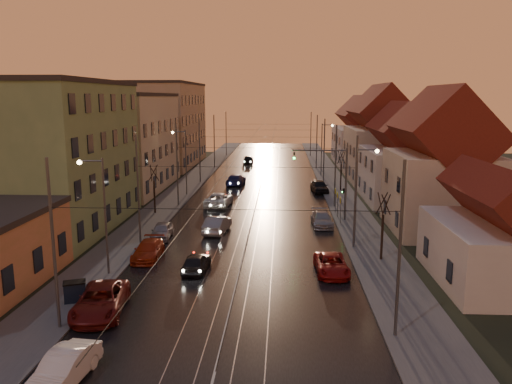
% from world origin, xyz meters
% --- Properties ---
extents(ground, '(160.00, 160.00, 0.00)m').
position_xyz_m(ground, '(0.00, 0.00, 0.00)').
color(ground, black).
rests_on(ground, ground).
extents(road, '(16.00, 120.00, 0.04)m').
position_xyz_m(road, '(0.00, 40.00, 0.02)').
color(road, black).
rests_on(road, ground).
extents(sidewalk_left, '(4.00, 120.00, 0.15)m').
position_xyz_m(sidewalk_left, '(-10.00, 40.00, 0.07)').
color(sidewalk_left, '#4C4C4C').
rests_on(sidewalk_left, ground).
extents(sidewalk_right, '(4.00, 120.00, 0.15)m').
position_xyz_m(sidewalk_right, '(10.00, 40.00, 0.07)').
color(sidewalk_right, '#4C4C4C').
rests_on(sidewalk_right, ground).
extents(tram_rail_0, '(0.06, 120.00, 0.03)m').
position_xyz_m(tram_rail_0, '(-2.20, 40.00, 0.06)').
color(tram_rail_0, gray).
rests_on(tram_rail_0, road).
extents(tram_rail_1, '(0.06, 120.00, 0.03)m').
position_xyz_m(tram_rail_1, '(-0.77, 40.00, 0.06)').
color(tram_rail_1, gray).
rests_on(tram_rail_1, road).
extents(tram_rail_2, '(0.06, 120.00, 0.03)m').
position_xyz_m(tram_rail_2, '(0.77, 40.00, 0.06)').
color(tram_rail_2, gray).
rests_on(tram_rail_2, road).
extents(tram_rail_3, '(0.06, 120.00, 0.03)m').
position_xyz_m(tram_rail_3, '(2.20, 40.00, 0.06)').
color(tram_rail_3, gray).
rests_on(tram_rail_3, road).
extents(apartment_left_1, '(10.00, 18.00, 13.00)m').
position_xyz_m(apartment_left_1, '(-17.50, 14.00, 6.50)').
color(apartment_left_1, '#668555').
rests_on(apartment_left_1, ground).
extents(apartment_left_2, '(10.00, 20.00, 12.00)m').
position_xyz_m(apartment_left_2, '(-17.50, 34.00, 6.00)').
color(apartment_left_2, beige).
rests_on(apartment_left_2, ground).
extents(apartment_left_3, '(10.00, 24.00, 14.00)m').
position_xyz_m(apartment_left_3, '(-17.50, 58.00, 7.00)').
color(apartment_left_3, tan).
rests_on(apartment_left_3, ground).
extents(house_right_0, '(8.16, 10.20, 5.80)m').
position_xyz_m(house_right_0, '(17.00, 2.00, 2.92)').
color(house_right_0, silver).
rests_on(house_right_0, ground).
extents(house_right_1, '(8.67, 10.20, 10.80)m').
position_xyz_m(house_right_1, '(17.00, 15.00, 5.45)').
color(house_right_1, '#C4B197').
rests_on(house_right_1, ground).
extents(house_right_2, '(9.18, 12.24, 9.20)m').
position_xyz_m(house_right_2, '(17.00, 28.00, 4.64)').
color(house_right_2, silver).
rests_on(house_right_2, ground).
extents(house_right_3, '(9.18, 14.28, 11.50)m').
position_xyz_m(house_right_3, '(17.00, 43.00, 5.80)').
color(house_right_3, '#C4B197').
rests_on(house_right_3, ground).
extents(house_right_4, '(9.18, 16.32, 10.00)m').
position_xyz_m(house_right_4, '(17.00, 61.00, 5.05)').
color(house_right_4, silver).
rests_on(house_right_4, ground).
extents(catenary_pole_l_0, '(0.16, 0.16, 9.00)m').
position_xyz_m(catenary_pole_l_0, '(-8.60, -6.00, 4.50)').
color(catenary_pole_l_0, '#595B60').
rests_on(catenary_pole_l_0, ground).
extents(catenary_pole_r_0, '(0.16, 0.16, 9.00)m').
position_xyz_m(catenary_pole_r_0, '(8.60, -6.00, 4.50)').
color(catenary_pole_r_0, '#595B60').
rests_on(catenary_pole_r_0, ground).
extents(catenary_pole_l_1, '(0.16, 0.16, 9.00)m').
position_xyz_m(catenary_pole_l_1, '(-8.60, 9.00, 4.50)').
color(catenary_pole_l_1, '#595B60').
rests_on(catenary_pole_l_1, ground).
extents(catenary_pole_r_1, '(0.16, 0.16, 9.00)m').
position_xyz_m(catenary_pole_r_1, '(8.60, 9.00, 4.50)').
color(catenary_pole_r_1, '#595B60').
rests_on(catenary_pole_r_1, ground).
extents(catenary_pole_l_2, '(0.16, 0.16, 9.00)m').
position_xyz_m(catenary_pole_l_2, '(-8.60, 24.00, 4.50)').
color(catenary_pole_l_2, '#595B60').
rests_on(catenary_pole_l_2, ground).
extents(catenary_pole_r_2, '(0.16, 0.16, 9.00)m').
position_xyz_m(catenary_pole_r_2, '(8.60, 24.00, 4.50)').
color(catenary_pole_r_2, '#595B60').
rests_on(catenary_pole_r_2, ground).
extents(catenary_pole_l_3, '(0.16, 0.16, 9.00)m').
position_xyz_m(catenary_pole_l_3, '(-8.60, 39.00, 4.50)').
color(catenary_pole_l_3, '#595B60').
rests_on(catenary_pole_l_3, ground).
extents(catenary_pole_r_3, '(0.16, 0.16, 9.00)m').
position_xyz_m(catenary_pole_r_3, '(8.60, 39.00, 4.50)').
color(catenary_pole_r_3, '#595B60').
rests_on(catenary_pole_r_3, ground).
extents(catenary_pole_l_4, '(0.16, 0.16, 9.00)m').
position_xyz_m(catenary_pole_l_4, '(-8.60, 54.00, 4.50)').
color(catenary_pole_l_4, '#595B60').
rests_on(catenary_pole_l_4, ground).
extents(catenary_pole_r_4, '(0.16, 0.16, 9.00)m').
position_xyz_m(catenary_pole_r_4, '(8.60, 54.00, 4.50)').
color(catenary_pole_r_4, '#595B60').
rests_on(catenary_pole_r_4, ground).
extents(catenary_pole_l_5, '(0.16, 0.16, 9.00)m').
position_xyz_m(catenary_pole_l_5, '(-8.60, 72.00, 4.50)').
color(catenary_pole_l_5, '#595B60').
rests_on(catenary_pole_l_5, ground).
extents(catenary_pole_r_5, '(0.16, 0.16, 9.00)m').
position_xyz_m(catenary_pole_r_5, '(8.60, 72.00, 4.50)').
color(catenary_pole_r_5, '#595B60').
rests_on(catenary_pole_r_5, ground).
extents(street_lamp_0, '(1.75, 0.32, 8.00)m').
position_xyz_m(street_lamp_0, '(-9.10, 2.00, 4.89)').
color(street_lamp_0, '#595B60').
rests_on(street_lamp_0, ground).
extents(street_lamp_1, '(1.75, 0.32, 8.00)m').
position_xyz_m(street_lamp_1, '(9.10, 10.00, 4.89)').
color(street_lamp_1, '#595B60').
rests_on(street_lamp_1, ground).
extents(street_lamp_2, '(1.75, 0.32, 8.00)m').
position_xyz_m(street_lamp_2, '(-9.10, 30.00, 4.89)').
color(street_lamp_2, '#595B60').
rests_on(street_lamp_2, ground).
extents(street_lamp_3, '(1.75, 0.32, 8.00)m').
position_xyz_m(street_lamp_3, '(9.10, 46.00, 4.89)').
color(street_lamp_3, '#595B60').
rests_on(street_lamp_3, ground).
extents(traffic_light_mast, '(5.30, 0.32, 7.20)m').
position_xyz_m(traffic_light_mast, '(7.99, 18.00, 4.60)').
color(traffic_light_mast, '#595B60').
rests_on(traffic_light_mast, ground).
extents(bare_tree_0, '(1.09, 1.09, 5.11)m').
position_xyz_m(bare_tree_0, '(-10.20, 20.00, 2.49)').
color(bare_tree_0, black).
rests_on(bare_tree_0, ground).
extents(bare_tree_1, '(1.09, 1.09, 5.11)m').
position_xyz_m(bare_tree_1, '(10.20, 6.00, 2.49)').
color(bare_tree_1, black).
rests_on(bare_tree_1, ground).
extents(bare_tree_2, '(1.09, 1.09, 5.11)m').
position_xyz_m(bare_tree_2, '(10.40, 34.00, 2.49)').
color(bare_tree_2, black).
rests_on(bare_tree_2, ground).
extents(driving_car_0, '(1.75, 3.92, 1.31)m').
position_xyz_m(driving_car_0, '(-3.01, 3.14, 0.65)').
color(driving_car_0, black).
rests_on(driving_car_0, ground).
extents(driving_car_1, '(2.19, 4.78, 1.52)m').
position_xyz_m(driving_car_1, '(-2.85, 13.17, 0.76)').
color(driving_car_1, gray).
rests_on(driving_car_1, ground).
extents(driving_car_2, '(2.96, 5.64, 1.51)m').
position_xyz_m(driving_car_2, '(-4.08, 24.11, 0.76)').
color(driving_car_2, silver).
rests_on(driving_car_2, ground).
extents(driving_car_3, '(2.64, 5.39, 1.51)m').
position_xyz_m(driving_car_3, '(-3.43, 37.67, 0.76)').
color(driving_car_3, navy).
rests_on(driving_car_3, ground).
extents(driving_car_4, '(2.01, 4.63, 1.56)m').
position_xyz_m(driving_car_4, '(-3.24, 59.81, 0.78)').
color(driving_car_4, black).
rests_on(driving_car_4, ground).
extents(parked_left_0, '(1.92, 4.35, 1.39)m').
position_xyz_m(parked_left_0, '(-6.20, -10.89, 0.69)').
color(parked_left_0, silver).
rests_on(parked_left_0, ground).
extents(parked_left_1, '(3.16, 5.70, 1.51)m').
position_xyz_m(parked_left_1, '(-7.14, -3.99, 0.75)').
color(parked_left_1, maroon).
rests_on(parked_left_1, ground).
extents(parked_left_2, '(1.95, 4.56, 1.31)m').
position_xyz_m(parked_left_2, '(-7.06, 5.67, 0.66)').
color(parked_left_2, '#AE2F11').
rests_on(parked_left_2, ground).
extents(parked_left_3, '(1.79, 3.99, 1.33)m').
position_xyz_m(parked_left_3, '(-7.33, 11.09, 0.67)').
color(parked_left_3, '#A5A4AA').
rests_on(parked_left_3, ground).
extents(parked_right_0, '(2.31, 4.67, 1.27)m').
position_xyz_m(parked_right_0, '(6.29, 3.15, 0.64)').
color(parked_right_0, '#9F110F').
rests_on(parked_right_0, ground).
extents(parked_right_1, '(2.01, 4.58, 1.31)m').
position_xyz_m(parked_right_1, '(6.62, 16.06, 0.66)').
color(parked_right_1, '#A5A4AA').
rests_on(parked_right_1, ground).
extents(parked_right_2, '(2.34, 4.74, 1.55)m').
position_xyz_m(parked_right_2, '(7.60, 32.84, 0.78)').
color(parked_right_2, black).
rests_on(parked_right_2, ground).
extents(dumpster, '(1.41, 1.19, 1.10)m').
position_xyz_m(dumpster, '(-9.15, -2.67, 0.70)').
color(dumpster, black).
rests_on(dumpster, sidewalk_left).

